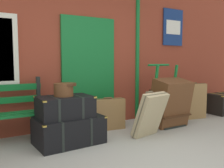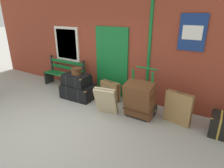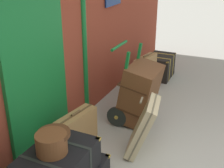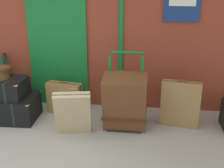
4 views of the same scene
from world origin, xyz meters
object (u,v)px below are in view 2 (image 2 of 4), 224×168
object	(u,v)px
steamer_trunk_base	(79,91)
round_hatbox	(76,71)
platform_bench	(65,74)
suitcase_tan	(110,91)
suitcase_brown	(106,101)
large_brown_trunk	(139,100)
porters_trolley	(142,104)
suitcase_olive	(178,108)
steamer_trunk_middle	(76,80)

from	to	relation	value
steamer_trunk_base	round_hatbox	size ratio (longest dim) A/B	3.01
platform_bench	suitcase_tan	bearing A→B (deg)	-3.67
suitcase_brown	suitcase_tan	bearing A→B (deg)	115.24
platform_bench	large_brown_trunk	xyz separation A→B (m)	(3.10, -0.58, 0.03)
porters_trolley	large_brown_trunk	distance (m)	0.26
round_hatbox	porters_trolley	bearing A→B (deg)	1.78
suitcase_olive	round_hatbox	bearing A→B (deg)	-177.89
large_brown_trunk	suitcase_olive	bearing A→B (deg)	13.62
steamer_trunk_middle	suitcase_tan	size ratio (longest dim) A/B	1.24
platform_bench	steamer_trunk_middle	size ratio (longest dim) A/B	1.97
steamer_trunk_base	round_hatbox	bearing A→B (deg)	154.43
round_hatbox	suitcase_olive	world-z (taller)	round_hatbox
platform_bench	suitcase_brown	bearing A→B (deg)	-21.21
large_brown_trunk	suitcase_brown	bearing A→B (deg)	-157.00
steamer_trunk_middle	suitcase_brown	xyz separation A→B (m)	(1.33, -0.40, -0.20)
platform_bench	steamer_trunk_base	distance (m)	1.19
platform_bench	suitcase_tan	xyz separation A→B (m)	(1.96, -0.13, -0.16)
round_hatbox	steamer_trunk_base	bearing A→B (deg)	-25.57
porters_trolley	suitcase_tan	bearing A→B (deg)	166.18
porters_trolley	steamer_trunk_middle	bearing A→B (deg)	-177.41
round_hatbox	suitcase_tan	xyz separation A→B (m)	(0.97, 0.35, -0.57)
platform_bench	steamer_trunk_base	world-z (taller)	platform_bench
porters_trolley	suitcase_olive	world-z (taller)	porters_trolley
platform_bench	steamer_trunk_base	size ratio (longest dim) A/B	1.54
round_hatbox	platform_bench	bearing A→B (deg)	154.67
large_brown_trunk	suitcase_brown	size ratio (longest dim) A/B	1.23
suitcase_tan	suitcase_brown	bearing A→B (deg)	-64.76
steamer_trunk_middle	suitcase_olive	xyz separation A→B (m)	(2.99, 0.14, -0.19)
steamer_trunk_middle	round_hatbox	size ratio (longest dim) A/B	2.35
large_brown_trunk	suitcase_olive	size ratio (longest dim) A/B	1.17
steamer_trunk_base	platform_bench	bearing A→B (deg)	154.66
steamer_trunk_base	large_brown_trunk	bearing A→B (deg)	-2.20
platform_bench	suitcase_olive	bearing A→B (deg)	-5.17
large_brown_trunk	steamer_trunk_base	bearing A→B (deg)	177.80
round_hatbox	suitcase_brown	distance (m)	1.48
platform_bench	round_hatbox	bearing A→B (deg)	-25.33
platform_bench	porters_trolley	size ratio (longest dim) A/B	1.32
suitcase_olive	suitcase_tan	distance (m)	2.04
steamer_trunk_middle	large_brown_trunk	xyz separation A→B (m)	(2.10, -0.08, -0.11)
platform_bench	suitcase_olive	size ratio (longest dim) A/B	1.97
porters_trolley	large_brown_trunk	world-z (taller)	porters_trolley
suitcase_tan	round_hatbox	bearing A→B (deg)	-160.35
steamer_trunk_base	porters_trolley	bearing A→B (deg)	2.58
porters_trolley	suitcase_olive	distance (m)	0.90
steamer_trunk_base	suitcase_olive	distance (m)	2.95
steamer_trunk_middle	suitcase_olive	distance (m)	3.00
steamer_trunk_middle	suitcase_brown	size ratio (longest dim) A/B	1.05
platform_bench	porters_trolley	distance (m)	3.13
suitcase_brown	steamer_trunk_middle	bearing A→B (deg)	163.18
porters_trolley	suitcase_brown	world-z (taller)	porters_trolley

